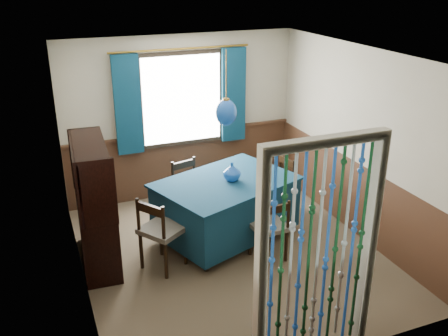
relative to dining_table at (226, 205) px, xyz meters
name	(u,v)px	position (x,y,z in m)	size (l,w,h in m)	color
floor	(231,253)	(-0.10, -0.41, -0.48)	(4.00, 4.00, 0.00)	brown
ceiling	(232,56)	(-0.10, -0.41, 2.02)	(4.00, 4.00, 0.00)	silver
wall_back	(181,118)	(-0.10, 1.59, 0.77)	(3.60, 3.60, 0.00)	#B7AE96
wall_front	(323,244)	(-0.10, -2.41, 0.77)	(3.60, 3.60, 0.00)	#B7AE96
wall_left	(74,186)	(-1.90, -0.41, 0.77)	(4.00, 4.00, 0.00)	#B7AE96
wall_right	(359,144)	(1.70, -0.41, 0.77)	(4.00, 4.00, 0.00)	#B7AE96
wainscot_back	(183,164)	(-0.10, 1.58, 0.02)	(3.60, 3.60, 0.00)	#45291A
wainscot_front	(315,316)	(-0.10, -2.39, 0.02)	(3.60, 3.60, 0.00)	#45291A
wainscot_left	(83,247)	(-1.88, -0.41, 0.02)	(4.00, 4.00, 0.00)	#45291A
wainscot_right	(352,196)	(1.69, -0.41, 0.02)	(4.00, 4.00, 0.00)	#45291A
window	(182,99)	(-0.10, 1.54, 1.07)	(1.32, 0.12, 1.42)	black
doorway	(317,261)	(-0.10, -2.35, 0.57)	(1.16, 0.12, 2.18)	silver
dining_table	(226,205)	(0.00, 0.00, 0.00)	(2.03, 1.71, 0.83)	#0E3149
chair_near	(270,227)	(0.30, -0.70, -0.03)	(0.43, 0.42, 0.83)	black
chair_far	(189,189)	(-0.28, 0.69, -0.01)	(0.52, 0.50, 0.87)	black
chair_left	(161,231)	(-0.99, -0.38, 0.02)	(0.63, 0.63, 0.94)	black
chair_right	(277,185)	(0.95, 0.37, -0.01)	(0.44, 0.46, 0.87)	black
sideboard	(96,221)	(-1.67, 0.05, 0.07)	(0.48, 1.21, 1.55)	black
pendant_lamp	(226,112)	(0.00, 0.00, 1.27)	(0.26, 0.26, 0.92)	olive
vase_table	(232,172)	(0.08, -0.01, 0.46)	(0.21, 0.21, 0.22)	#164799
bowl_shelf	(100,188)	(-1.61, -0.21, 0.61)	(0.20, 0.20, 0.05)	beige
vase_sideboard	(95,187)	(-1.61, 0.34, 0.39)	(0.18, 0.18, 0.18)	beige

